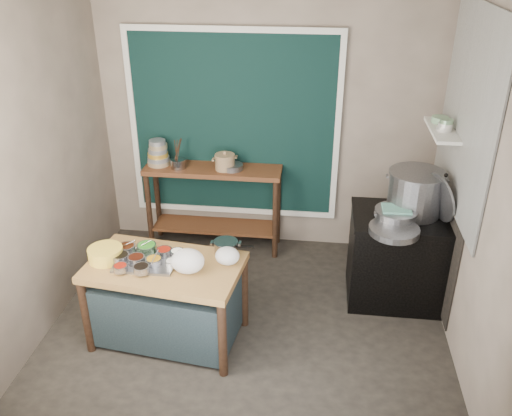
# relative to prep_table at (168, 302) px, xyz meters

# --- Properties ---
(floor) EXTENTS (3.50, 3.00, 0.02)m
(floor) POSITION_rel_prep_table_xyz_m (0.65, 0.30, -0.39)
(floor) COLOR #2F2A24
(floor) RESTS_ON ground
(back_wall) EXTENTS (3.50, 0.02, 2.80)m
(back_wall) POSITION_rel_prep_table_xyz_m (0.65, 1.81, 1.02)
(back_wall) COLOR gray
(back_wall) RESTS_ON floor
(left_wall) EXTENTS (0.02, 3.00, 2.80)m
(left_wall) POSITION_rel_prep_table_xyz_m (-1.11, 0.30, 1.02)
(left_wall) COLOR gray
(left_wall) RESTS_ON floor
(right_wall) EXTENTS (0.02, 3.00, 2.80)m
(right_wall) POSITION_rel_prep_table_xyz_m (2.41, 0.30, 1.02)
(right_wall) COLOR gray
(right_wall) RESTS_ON floor
(curtain_panel) EXTENTS (2.10, 0.02, 1.90)m
(curtain_panel) POSITION_rel_prep_table_xyz_m (0.30, 1.77, 0.98)
(curtain_panel) COLOR black
(curtain_panel) RESTS_ON back_wall
(curtain_frame) EXTENTS (2.22, 0.03, 2.02)m
(curtain_frame) POSITION_rel_prep_table_xyz_m (0.30, 1.76, 0.98)
(curtain_frame) COLOR beige
(curtain_frame) RESTS_ON back_wall
(tile_panel) EXTENTS (0.02, 1.70, 1.70)m
(tile_panel) POSITION_rel_prep_table_xyz_m (2.38, 0.85, 1.48)
(tile_panel) COLOR #B2B2AA
(tile_panel) RESTS_ON right_wall
(soot_patch) EXTENTS (0.01, 1.30, 1.30)m
(soot_patch) POSITION_rel_prep_table_xyz_m (2.39, 0.95, 0.32)
(soot_patch) COLOR black
(soot_patch) RESTS_ON right_wall
(wall_shelf) EXTENTS (0.22, 0.70, 0.03)m
(wall_shelf) POSITION_rel_prep_table_xyz_m (2.28, 1.15, 1.23)
(wall_shelf) COLOR beige
(wall_shelf) RESTS_ON right_wall
(prep_table) EXTENTS (1.33, 0.87, 0.75)m
(prep_table) POSITION_rel_prep_table_xyz_m (0.00, 0.00, 0.00)
(prep_table) COLOR olive
(prep_table) RESTS_ON floor
(back_counter) EXTENTS (1.45, 0.40, 0.95)m
(back_counter) POSITION_rel_prep_table_xyz_m (0.10, 1.58, 0.10)
(back_counter) COLOR #573219
(back_counter) RESTS_ON floor
(stove_block) EXTENTS (0.90, 0.68, 0.85)m
(stove_block) POSITION_rel_prep_table_xyz_m (2.00, 0.85, 0.05)
(stove_block) COLOR black
(stove_block) RESTS_ON floor
(stove_top) EXTENTS (0.92, 0.69, 0.03)m
(stove_top) POSITION_rel_prep_table_xyz_m (2.00, 0.85, 0.49)
(stove_top) COLOR black
(stove_top) RESTS_ON stove_block
(condiment_tray) EXTENTS (0.49, 0.36, 0.02)m
(condiment_tray) POSITION_rel_prep_table_xyz_m (-0.15, -0.00, 0.39)
(condiment_tray) COLOR gray
(condiment_tray) RESTS_ON prep_table
(condiment_bowls) EXTENTS (0.58, 0.45, 0.07)m
(condiment_bowls) POSITION_rel_prep_table_xyz_m (-0.17, 0.02, 0.43)
(condiment_bowls) COLOR gray
(condiment_bowls) RESTS_ON condiment_tray
(yellow_basin) EXTENTS (0.37, 0.37, 0.11)m
(yellow_basin) POSITION_rel_prep_table_xyz_m (-0.49, 0.01, 0.43)
(yellow_basin) COLOR gold
(yellow_basin) RESTS_ON prep_table
(saucepan) EXTENTS (0.23, 0.23, 0.12)m
(saucepan) POSITION_rel_prep_table_xyz_m (0.47, 0.23, 0.43)
(saucepan) COLOR gray
(saucepan) RESTS_ON prep_table
(plastic_bag_a) EXTENTS (0.32, 0.29, 0.20)m
(plastic_bag_a) POSITION_rel_prep_table_xyz_m (0.22, -0.08, 0.47)
(plastic_bag_a) COLOR white
(plastic_bag_a) RESTS_ON prep_table
(plastic_bag_b) EXTENTS (0.24, 0.22, 0.15)m
(plastic_bag_b) POSITION_rel_prep_table_xyz_m (0.51, 0.07, 0.45)
(plastic_bag_b) COLOR white
(plastic_bag_b) RESTS_ON prep_table
(bowl_stack) EXTENTS (0.24, 0.24, 0.27)m
(bowl_stack) POSITION_rel_prep_table_xyz_m (-0.48, 1.60, 0.69)
(bowl_stack) COLOR tan
(bowl_stack) RESTS_ON back_counter
(utensil_cup) EXTENTS (0.22, 0.22, 0.10)m
(utensil_cup) POSITION_rel_prep_table_xyz_m (-0.26, 1.53, 0.62)
(utensil_cup) COLOR gray
(utensil_cup) RESTS_ON back_counter
(ceramic_crock) EXTENTS (0.29, 0.29, 0.15)m
(ceramic_crock) POSITION_rel_prep_table_xyz_m (0.24, 1.55, 0.65)
(ceramic_crock) COLOR #8D6C4D
(ceramic_crock) RESTS_ON back_counter
(wide_bowl) EXTENTS (0.23, 0.23, 0.06)m
(wide_bowl) POSITION_rel_prep_table_xyz_m (0.31, 1.56, 0.60)
(wide_bowl) COLOR gray
(wide_bowl) RESTS_ON back_counter
(stock_pot) EXTENTS (0.55, 0.55, 0.40)m
(stock_pot) POSITION_rel_prep_table_xyz_m (2.08, 0.92, 0.71)
(stock_pot) COLOR gray
(stock_pot) RESTS_ON stove_top
(pot_lid) EXTENTS (0.27, 0.46, 0.45)m
(pot_lid) POSITION_rel_prep_table_xyz_m (2.27, 0.81, 0.73)
(pot_lid) COLOR gray
(pot_lid) RESTS_ON stove_top
(steamer) EXTENTS (0.48, 0.48, 0.12)m
(steamer) POSITION_rel_prep_table_xyz_m (1.90, 0.72, 0.57)
(steamer) COLOR gray
(steamer) RESTS_ON stove_top
(green_cloth) EXTENTS (0.25, 0.19, 0.02)m
(green_cloth) POSITION_rel_prep_table_xyz_m (1.90, 0.72, 0.64)
(green_cloth) COLOR #53937E
(green_cloth) RESTS_ON steamer
(shallow_pan) EXTENTS (0.47, 0.47, 0.06)m
(shallow_pan) POSITION_rel_prep_table_xyz_m (1.87, 0.52, 0.53)
(shallow_pan) COLOR gray
(shallow_pan) RESTS_ON stove_top
(shelf_bowl_stack) EXTENTS (0.13, 0.13, 0.10)m
(shelf_bowl_stack) POSITION_rel_prep_table_xyz_m (2.28, 1.09, 1.29)
(shelf_bowl_stack) COLOR silver
(shelf_bowl_stack) RESTS_ON wall_shelf
(shelf_bowl_green) EXTENTS (0.16, 0.16, 0.05)m
(shelf_bowl_green) POSITION_rel_prep_table_xyz_m (2.28, 1.32, 1.27)
(shelf_bowl_green) COLOR gray
(shelf_bowl_green) RESTS_ON wall_shelf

